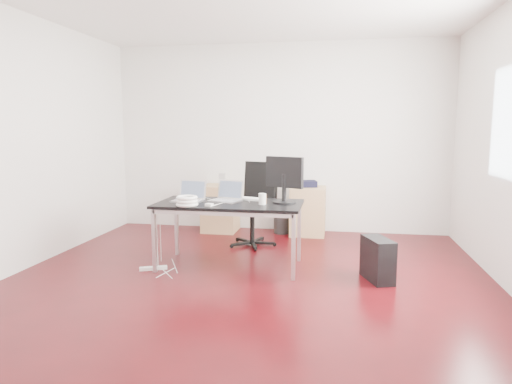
% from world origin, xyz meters
% --- Properties ---
extents(room_shell, '(5.00, 5.00, 5.00)m').
position_xyz_m(room_shell, '(0.04, 0.00, 1.40)').
color(room_shell, '#320509').
rests_on(room_shell, ground).
extents(desk, '(1.60, 0.80, 0.73)m').
position_xyz_m(desk, '(-0.29, 0.51, 0.68)').
color(desk, black).
rests_on(desk, ground).
extents(office_chair, '(0.60, 0.62, 1.08)m').
position_xyz_m(office_chair, '(-0.18, 1.54, 0.61)').
color(office_chair, black).
rests_on(office_chair, ground).
extents(filing_cabinet_left, '(0.50, 0.50, 0.70)m').
position_xyz_m(filing_cabinet_left, '(-0.85, 2.23, 0.35)').
color(filing_cabinet_left, '#AB8255').
rests_on(filing_cabinet_left, ground).
extents(filing_cabinet_right, '(0.50, 0.50, 0.70)m').
position_xyz_m(filing_cabinet_right, '(0.47, 2.23, 0.35)').
color(filing_cabinet_right, '#AB8255').
rests_on(filing_cabinet_right, ground).
extents(pc_tower, '(0.34, 0.49, 0.44)m').
position_xyz_m(pc_tower, '(1.31, 0.31, 0.22)').
color(pc_tower, black).
rests_on(pc_tower, ground).
extents(wastebasket, '(0.28, 0.28, 0.28)m').
position_xyz_m(wastebasket, '(0.09, 2.25, 0.14)').
color(wastebasket, black).
rests_on(wastebasket, ground).
extents(power_strip, '(0.30, 0.18, 0.04)m').
position_xyz_m(power_strip, '(-1.10, 0.23, 0.02)').
color(power_strip, white).
rests_on(power_strip, ground).
extents(laptop_left, '(0.37, 0.30, 0.23)m').
position_xyz_m(laptop_left, '(-0.76, 0.54, 0.79)').
color(laptop_left, silver).
rests_on(laptop_left, desk).
extents(laptop_right, '(0.39, 0.35, 0.23)m').
position_xyz_m(laptop_right, '(-0.35, 0.62, 0.79)').
color(laptop_right, silver).
rests_on(laptop_right, desk).
extents(monitor, '(0.43, 0.26, 0.51)m').
position_xyz_m(monitor, '(0.31, 0.60, 1.01)').
color(monitor, black).
rests_on(monitor, desk).
extents(keyboard, '(0.46, 0.27, 0.02)m').
position_xyz_m(keyboard, '(-0.14, 0.76, 0.74)').
color(keyboard, white).
rests_on(keyboard, desk).
extents(cup_white, '(0.09, 0.09, 0.12)m').
position_xyz_m(cup_white, '(0.09, 0.45, 0.79)').
color(cup_white, white).
rests_on(cup_white, desk).
extents(cup_brown, '(0.10, 0.10, 0.10)m').
position_xyz_m(cup_brown, '(0.09, 0.50, 0.78)').
color(cup_brown, '#4F2D1B').
rests_on(cup_brown, desk).
extents(cable_coil, '(0.24, 0.24, 0.11)m').
position_xyz_m(cable_coil, '(-0.68, 0.21, 0.78)').
color(cable_coil, white).
rests_on(cable_coil, desk).
extents(power_adapter, '(0.08, 0.08, 0.03)m').
position_xyz_m(power_adapter, '(-0.45, 0.24, 0.74)').
color(power_adapter, white).
rests_on(power_adapter, desk).
extents(speaker, '(0.10, 0.09, 0.18)m').
position_xyz_m(speaker, '(-0.82, 2.23, 0.79)').
color(speaker, '#9E9E9E').
rests_on(speaker, filing_cabinet_left).
extents(navy_garment, '(0.35, 0.31, 0.09)m').
position_xyz_m(navy_garment, '(0.43, 2.27, 0.74)').
color(navy_garment, black).
rests_on(navy_garment, filing_cabinet_right).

